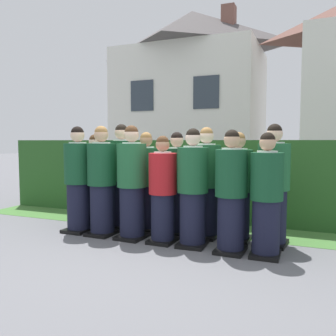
{
  "coord_description": "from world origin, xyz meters",
  "views": [
    {
      "loc": [
        1.99,
        -4.54,
        1.45
      ],
      "look_at": [
        0.0,
        0.26,
        1.05
      ],
      "focal_mm": 37.69,
      "sensor_mm": 36.0,
      "label": 1
    }
  ],
  "objects_px": {
    "student_rear_row_2": "(146,184)",
    "student_rear_row_5": "(238,190)",
    "student_rear_row_4": "(206,185)",
    "student_rear_row_6": "(273,188)",
    "student_front_row_1": "(102,183)",
    "student_front_row_5": "(231,194)",
    "student_front_row_2": "(132,185)",
    "student_front_row_4": "(193,190)",
    "student_in_red_blazer": "(163,192)",
    "student_rear_row_1": "(122,178)",
    "student_front_row_6": "(266,198)",
    "student_rear_row_0": "(95,182)",
    "student_rear_row_3": "(177,186)",
    "student_front_row_0": "(78,182)"
  },
  "relations": [
    {
      "from": "student_rear_row_0",
      "to": "student_rear_row_4",
      "type": "bearing_deg",
      "value": -1.89
    },
    {
      "from": "student_front_row_5",
      "to": "student_rear_row_0",
      "type": "distance_m",
      "value": 2.61
    },
    {
      "from": "student_front_row_6",
      "to": "student_rear_row_5",
      "type": "relative_size",
      "value": 0.99
    },
    {
      "from": "student_front_row_1",
      "to": "student_rear_row_1",
      "type": "bearing_deg",
      "value": 84.45
    },
    {
      "from": "student_rear_row_1",
      "to": "student_rear_row_3",
      "type": "distance_m",
      "value": 0.99
    },
    {
      "from": "student_front_row_0",
      "to": "student_front_row_4",
      "type": "relative_size",
      "value": 1.04
    },
    {
      "from": "student_in_red_blazer",
      "to": "student_rear_row_1",
      "type": "relative_size",
      "value": 0.88
    },
    {
      "from": "student_front_row_0",
      "to": "student_rear_row_4",
      "type": "height_order",
      "value": "student_front_row_0"
    },
    {
      "from": "student_front_row_6",
      "to": "student_rear_row_0",
      "type": "relative_size",
      "value": 1.0
    },
    {
      "from": "student_front_row_1",
      "to": "student_rear_row_4",
      "type": "bearing_deg",
      "value": 17.77
    },
    {
      "from": "student_rear_row_5",
      "to": "student_rear_row_2",
      "type": "bearing_deg",
      "value": 177.57
    },
    {
      "from": "student_front_row_2",
      "to": "student_front_row_4",
      "type": "bearing_deg",
      "value": -1.16
    },
    {
      "from": "student_front_row_2",
      "to": "student_rear_row_4",
      "type": "bearing_deg",
      "value": 26.62
    },
    {
      "from": "student_front_row_6",
      "to": "student_rear_row_4",
      "type": "distance_m",
      "value": 1.12
    },
    {
      "from": "student_front_row_0",
      "to": "student_rear_row_1",
      "type": "xyz_separation_m",
      "value": [
        0.51,
        0.5,
        0.02
      ]
    },
    {
      "from": "student_rear_row_5",
      "to": "student_front_row_0",
      "type": "bearing_deg",
      "value": -170.06
    },
    {
      "from": "student_rear_row_3",
      "to": "student_rear_row_0",
      "type": "bearing_deg",
      "value": 178.05
    },
    {
      "from": "student_front_row_5",
      "to": "student_rear_row_5",
      "type": "relative_size",
      "value": 1.01
    },
    {
      "from": "student_front_row_1",
      "to": "student_rear_row_6",
      "type": "bearing_deg",
      "value": 9.9
    },
    {
      "from": "student_front_row_0",
      "to": "student_front_row_4",
      "type": "distance_m",
      "value": 1.94
    },
    {
      "from": "student_front_row_1",
      "to": "student_rear_row_6",
      "type": "relative_size",
      "value": 1.0
    },
    {
      "from": "student_in_red_blazer",
      "to": "student_rear_row_5",
      "type": "height_order",
      "value": "student_rear_row_5"
    },
    {
      "from": "student_front_row_1",
      "to": "student_rear_row_5",
      "type": "xyz_separation_m",
      "value": [
        2.0,
        0.45,
        -0.05
      ]
    },
    {
      "from": "student_rear_row_4",
      "to": "student_rear_row_6",
      "type": "bearing_deg",
      "value": -3.0
    },
    {
      "from": "student_front_row_6",
      "to": "student_rear_row_1",
      "type": "xyz_separation_m",
      "value": [
        -2.42,
        0.63,
        0.08
      ]
    },
    {
      "from": "student_in_red_blazer",
      "to": "student_rear_row_2",
      "type": "height_order",
      "value": "student_rear_row_2"
    },
    {
      "from": "student_front_row_0",
      "to": "student_rear_row_3",
      "type": "relative_size",
      "value": 1.06
    },
    {
      "from": "student_front_row_1",
      "to": "student_front_row_5",
      "type": "height_order",
      "value": "student_front_row_1"
    },
    {
      "from": "student_front_row_4",
      "to": "student_front_row_5",
      "type": "bearing_deg",
      "value": -7.65
    },
    {
      "from": "student_front_row_6",
      "to": "student_rear_row_2",
      "type": "height_order",
      "value": "student_rear_row_2"
    },
    {
      "from": "student_front_row_4",
      "to": "student_rear_row_1",
      "type": "height_order",
      "value": "student_rear_row_1"
    },
    {
      "from": "student_rear_row_4",
      "to": "student_rear_row_6",
      "type": "distance_m",
      "value": 0.98
    },
    {
      "from": "student_front_row_2",
      "to": "student_front_row_5",
      "type": "xyz_separation_m",
      "value": [
        1.5,
        -0.09,
        -0.04
      ]
    },
    {
      "from": "student_rear_row_5",
      "to": "student_rear_row_4",
      "type": "bearing_deg",
      "value": 176.11
    },
    {
      "from": "student_front_row_0",
      "to": "student_front_row_4",
      "type": "bearing_deg",
      "value": -1.57
    },
    {
      "from": "student_rear_row_0",
      "to": "student_rear_row_6",
      "type": "distance_m",
      "value": 3.0
    },
    {
      "from": "student_rear_row_3",
      "to": "student_front_row_2",
      "type": "bearing_deg",
      "value": -135.19
    },
    {
      "from": "student_front_row_4",
      "to": "student_front_row_5",
      "type": "relative_size",
      "value": 1.02
    },
    {
      "from": "student_rear_row_2",
      "to": "student_rear_row_5",
      "type": "distance_m",
      "value": 1.5
    },
    {
      "from": "student_front_row_6",
      "to": "student_rear_row_6",
      "type": "height_order",
      "value": "student_rear_row_6"
    },
    {
      "from": "student_front_row_4",
      "to": "student_rear_row_4",
      "type": "xyz_separation_m",
      "value": [
        0.04,
        0.52,
        0.02
      ]
    },
    {
      "from": "student_in_red_blazer",
      "to": "student_rear_row_1",
      "type": "bearing_deg",
      "value": 150.36
    },
    {
      "from": "student_front_row_1",
      "to": "student_rear_row_4",
      "type": "xyz_separation_m",
      "value": [
        1.52,
        0.49,
        -0.01
      ]
    },
    {
      "from": "student_front_row_2",
      "to": "student_rear_row_5",
      "type": "height_order",
      "value": "student_front_row_2"
    },
    {
      "from": "student_front_row_4",
      "to": "student_rear_row_4",
      "type": "height_order",
      "value": "student_rear_row_4"
    },
    {
      "from": "student_in_red_blazer",
      "to": "student_rear_row_0",
      "type": "bearing_deg",
      "value": 159.03
    },
    {
      "from": "student_front_row_2",
      "to": "student_front_row_1",
      "type": "bearing_deg",
      "value": 178.87
    },
    {
      "from": "student_front_row_5",
      "to": "student_rear_row_2",
      "type": "bearing_deg",
      "value": 157.79
    },
    {
      "from": "student_front_row_6",
      "to": "student_rear_row_2",
      "type": "xyz_separation_m",
      "value": [
        -1.96,
        0.62,
        0.02
      ]
    },
    {
      "from": "student_in_red_blazer",
      "to": "student_front_row_6",
      "type": "height_order",
      "value": "student_front_row_6"
    }
  ]
}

